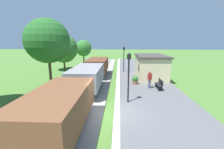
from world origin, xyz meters
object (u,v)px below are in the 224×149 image
bench_near_hut (159,84)px  tree_trackside_far (48,41)px  station_hut (151,66)px  potted_planter (135,80)px  freight_train (87,78)px  lamp_post_near (129,68)px  tree_field_distant (83,48)px  person_waiting (150,79)px  lamp_post_far (124,54)px  tree_field_left (63,49)px

bench_near_hut → tree_trackside_far: size_ratio=0.21×
station_hut → potted_planter: bearing=-124.4°
freight_train → lamp_post_near: (3.58, -2.69, 1.41)m
potted_planter → tree_field_distant: bearing=119.6°
person_waiting → tree_field_distant: tree_field_distant is taller
lamp_post_far → tree_field_left: tree_field_left is taller
lamp_post_near → tree_field_left: (-9.72, 13.69, 0.73)m
tree_trackside_far → potted_planter: bearing=-0.4°
person_waiting → station_hut: bearing=-125.4°
station_hut → person_waiting: bearing=-102.1°
bench_near_hut → lamp_post_near: bearing=-133.5°
freight_train → potted_planter: 5.16m
freight_train → station_hut: bearing=38.5°
station_hut → lamp_post_far: lamp_post_far is taller
station_hut → lamp_post_far: 4.96m
bench_near_hut → lamp_post_near: (-3.13, -3.30, 2.08)m
freight_train → bench_near_hut: freight_train is taller
potted_planter → lamp_post_near: bearing=-101.8°
bench_near_hut → tree_field_left: tree_field_left is taller
lamp_post_near → station_hut: bearing=68.3°
potted_planter → tree_trackside_far: 9.92m
station_hut → lamp_post_far: (-3.21, 3.60, 1.15)m
bench_near_hut → tree_trackside_far: bearing=171.6°
freight_train → bench_near_hut: size_ratio=12.93×
freight_train → lamp_post_far: size_ratio=5.24×
lamp_post_far → tree_field_distant: 12.53m
lamp_post_far → tree_trackside_far: size_ratio=0.53×
tree_trackside_far → lamp_post_far: bearing=39.9°
freight_train → lamp_post_near: size_ratio=5.24×
freight_train → lamp_post_near: bearing=-36.9°
tree_trackside_far → tree_field_distant: 16.26m
person_waiting → tree_field_distant: (-10.44, 17.62, 2.08)m
potted_planter → person_waiting: bearing=-48.3°
tree_field_distant → bench_near_hut: bearing=-57.6°
freight_train → tree_trackside_far: 6.01m
potted_planter → tree_field_left: bearing=140.7°
station_hut → lamp_post_far: bearing=131.7°
bench_near_hut → person_waiting: size_ratio=0.88×
lamp_post_far → station_hut: bearing=-48.3°
lamp_post_far → bench_near_hut: bearing=-69.6°
lamp_post_far → tree_field_left: 9.95m
potted_planter → station_hut: bearing=55.6°
tree_field_left → tree_trackside_far: bearing=-79.3°
person_waiting → tree_field_left: 15.86m
station_hut → tree_field_distant: size_ratio=1.17×
person_waiting → lamp_post_far: bearing=-97.9°
tree_field_left → tree_field_distant: size_ratio=1.17×
lamp_post_near → tree_trackside_far: (-8.06, 4.96, 1.89)m
person_waiting → lamp_post_near: 4.49m
bench_near_hut → tree_field_distant: size_ratio=0.30×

